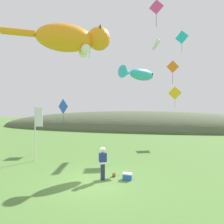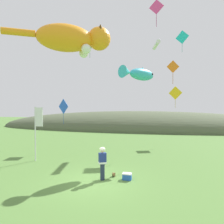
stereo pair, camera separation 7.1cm
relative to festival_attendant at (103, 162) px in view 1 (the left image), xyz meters
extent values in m
plane|color=#517A38|center=(-0.26, -0.36, -0.95)|extent=(120.00, 120.00, 0.00)
ellipsoid|color=#4C563D|center=(-0.26, 27.08, -0.95)|extent=(56.96, 15.50, 6.51)
cylinder|color=#232D47|center=(0.00, 0.00, -0.51)|extent=(0.24, 0.24, 0.88)
cube|color=navy|center=(0.00, 0.00, 0.23)|extent=(0.47, 0.40, 0.60)
cube|color=white|center=(0.00, 0.00, -0.01)|extent=(0.49, 0.43, 0.10)
sphere|color=beige|center=(0.00, 0.00, 0.64)|extent=(0.20, 0.20, 0.20)
cylinder|color=silver|center=(0.00, 0.00, 0.73)|extent=(0.30, 0.30, 0.09)
cylinder|color=silver|center=(0.00, 0.00, 0.79)|extent=(0.20, 0.20, 0.07)
cylinder|color=olive|center=(0.50, 0.63, -0.84)|extent=(0.12, 0.18, 0.18)
cylinder|color=brown|center=(0.44, 0.63, -0.84)|extent=(0.01, 0.24, 0.24)
cylinder|color=brown|center=(0.56, 0.63, -0.84)|extent=(0.01, 0.24, 0.24)
cube|color=blue|center=(1.31, 0.30, -0.80)|extent=(0.49, 0.33, 0.30)
cube|color=white|center=(1.31, 0.30, -0.62)|extent=(0.50, 0.34, 0.06)
cylinder|color=silver|center=(-5.88, 2.68, 1.05)|extent=(0.08, 0.08, 4.01)
cube|color=white|center=(-5.56, 2.68, 2.31)|extent=(0.60, 0.03, 1.40)
ellipsoid|color=orange|center=(-5.05, 6.08, 9.16)|extent=(5.62, 4.69, 2.37)
ellipsoid|color=white|center=(-4.85, 6.20, 8.73)|extent=(3.53, 2.82, 1.31)
sphere|color=orange|center=(-2.36, 7.57, 9.39)|extent=(2.14, 2.14, 2.14)
cone|color=#55330A|center=(-2.64, 8.08, 10.17)|extent=(1.03, 1.03, 0.71)
cone|color=#55330A|center=(-2.08, 7.05, 10.17)|extent=(1.03, 1.03, 0.71)
sphere|color=white|center=(-3.87, 7.55, 8.15)|extent=(0.85, 0.85, 0.85)
sphere|color=white|center=(-3.18, 6.30, 8.15)|extent=(0.85, 0.85, 0.85)
cylinder|color=orange|center=(-8.38, 4.25, 9.28)|extent=(2.56, 1.76, 0.57)
ellipsoid|color=#33B2CC|center=(1.82, 4.39, 5.42)|extent=(2.18, 2.49, 0.86)
cone|color=#33B2CC|center=(0.86, 3.09, 5.42)|extent=(1.16, 1.14, 0.86)
cone|color=#33B2CC|center=(1.87, 4.45, 5.78)|extent=(0.56, 0.56, 0.40)
sphere|color=black|center=(2.53, 4.85, 5.49)|extent=(0.20, 0.20, 0.20)
cylinder|color=white|center=(2.83, 11.40, 9.63)|extent=(0.80, 2.40, 0.36)
torus|color=white|center=(3.06, 10.24, 9.63)|extent=(0.44, 0.14, 0.44)
cube|color=#19BFBF|center=(5.56, 12.16, 10.52)|extent=(1.30, 0.67, 1.45)
cylinder|color=black|center=(5.56, 12.17, 10.52)|extent=(0.88, 0.45, 0.02)
cube|color=#118585|center=(5.56, 12.16, 9.35)|extent=(0.03, 0.02, 0.90)
cube|color=blue|center=(-5.52, 6.59, 3.09)|extent=(1.27, 0.67, 1.42)
cylinder|color=black|center=(-5.52, 6.60, 3.09)|extent=(0.86, 0.46, 0.02)
cube|color=#1A3E97|center=(-5.52, 6.59, 1.93)|extent=(0.03, 0.02, 0.90)
cube|color=orange|center=(4.19, 6.67, 6.35)|extent=(1.02, 0.23, 1.04)
cylinder|color=black|center=(4.19, 6.68, 6.35)|extent=(0.69, 0.16, 0.02)
cube|color=#A95011|center=(4.19, 6.67, 5.38)|extent=(0.03, 0.01, 0.90)
cube|color=yellow|center=(4.93, 12.51, 4.59)|extent=(1.39, 0.54, 1.48)
cylinder|color=black|center=(4.93, 12.53, 4.59)|extent=(0.94, 0.37, 0.02)
cube|color=#A98511|center=(4.93, 12.51, 3.40)|extent=(0.03, 0.02, 0.90)
cube|color=green|center=(-4.59, 11.47, 10.26)|extent=(1.21, 0.57, 1.32)
cylinder|color=black|center=(-4.59, 11.49, 10.26)|extent=(0.81, 0.39, 0.02)
cube|color=#1A7C35|center=(-4.59, 11.47, 9.15)|extent=(0.03, 0.02, 0.90)
cube|color=#E53F8C|center=(2.84, 4.55, 10.31)|extent=(1.07, 0.18, 1.08)
cylinder|color=black|center=(2.84, 4.57, 10.31)|extent=(0.72, 0.12, 0.02)
cube|color=#A02C62|center=(2.84, 4.55, 9.32)|extent=(0.03, 0.01, 0.90)
camera|label=1|loc=(2.77, -10.47, 3.02)|focal=32.00mm
camera|label=2|loc=(2.83, -10.45, 3.02)|focal=32.00mm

